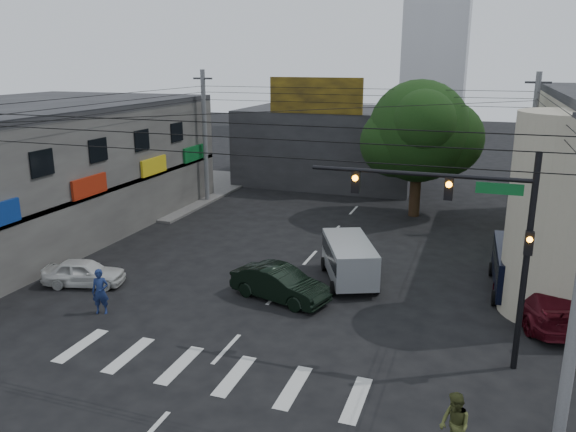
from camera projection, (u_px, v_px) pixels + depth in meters
The scene contains 17 objects.
ground at pixel (259, 314), 22.48m from camera, with size 160.00×160.00×0.00m, color black.
sidewalk_far_left at pixel (134, 187), 44.55m from camera, with size 16.00×16.00×0.15m, color #514F4C.
building_left at pixel (11, 172), 32.72m from camera, with size 14.00×24.00×7.00m, color #42403D.
corner_column at pixel (562, 217), 21.54m from camera, with size 4.00×4.00×8.00m, color #A0987F.
building_far at pixel (332, 145), 46.58m from camera, with size 14.00×10.00×6.00m, color #232326.
billboard at pixel (316, 96), 40.97m from camera, with size 7.00×0.30×2.60m, color olive.
street_tree at pixel (419, 132), 35.19m from camera, with size 6.40×6.40×8.70m.
traffic_gantry at pixel (473, 223), 17.78m from camera, with size 7.10×0.35×7.20m.
utility_pole_far_left at pixel (205, 137), 39.13m from camera, with size 0.32×0.32×9.20m, color #59595B.
utility_pole_far_right at pixel (530, 153), 32.44m from camera, with size 0.32×0.32×9.20m, color #59595B.
dark_sedan at pixel (280, 284), 23.67m from camera, with size 4.57×2.64×1.43m, color black.
white_compact at pixel (84, 273), 25.18m from camera, with size 3.84×2.39×1.22m, color silver.
maroon_sedan at pixel (539, 300), 21.90m from camera, with size 3.74×5.75×1.55m, color #400911.
silver_minivan at pixel (349, 262), 25.53m from camera, with size 3.48×4.82×1.91m, color #9DA1A5, non-canonical shape.
navy_van at pixel (518, 270), 24.33m from camera, with size 2.08×5.11×2.02m, color black, non-canonical shape.
traffic_officer at pixel (100, 292), 22.31m from camera, with size 0.79×0.65×1.85m, color navy.
pedestrian_olive at pixel (454, 426), 14.21m from camera, with size 1.03×1.09×1.77m, color #434821.
Camera 1 is at (7.92, -19.05, 9.83)m, focal length 35.00 mm.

